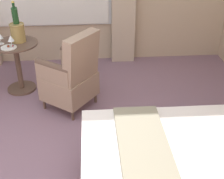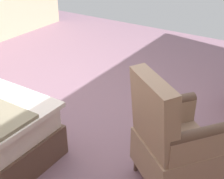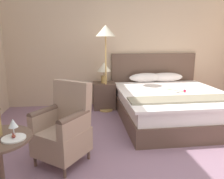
% 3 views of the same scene
% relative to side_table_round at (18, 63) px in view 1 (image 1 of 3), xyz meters
% --- Properties ---
extents(side_table_round, '(0.59, 0.59, 0.68)m').
position_rel_side_table_round_xyz_m(side_table_round, '(0.00, 0.00, 0.00)').
color(side_table_round, brown).
rests_on(side_table_round, ground).
extents(champagne_bucket, '(0.19, 0.19, 0.52)m').
position_rel_side_table_round_xyz_m(champagne_bucket, '(-0.06, 0.05, 0.44)').
color(champagne_bucket, '#9D8147').
rests_on(champagne_bucket, side_table_round).
extents(wine_glass_near_bucket, '(0.08, 0.08, 0.14)m').
position_rel_side_table_round_xyz_m(wine_glass_near_bucket, '(0.02, -0.16, 0.39)').
color(wine_glass_near_bucket, white).
rests_on(wine_glass_near_bucket, side_table_round).
extents(wine_glass_near_edge, '(0.08, 0.08, 0.16)m').
position_rel_side_table_round_xyz_m(wine_glass_near_edge, '(0.15, 0.00, 0.40)').
color(wine_glass_near_edge, white).
rests_on(wine_glass_near_edge, side_table_round).
extents(snack_plate, '(0.19, 0.19, 0.04)m').
position_rel_side_table_round_xyz_m(snack_plate, '(0.16, -0.04, 0.29)').
color(snack_plate, white).
rests_on(snack_plate, side_table_round).
extents(armchair_by_window, '(0.76, 0.77, 0.99)m').
position_rel_side_table_round_xyz_m(armchair_by_window, '(0.49, 0.72, 0.03)').
color(armchair_by_window, brown).
rests_on(armchair_by_window, ground).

